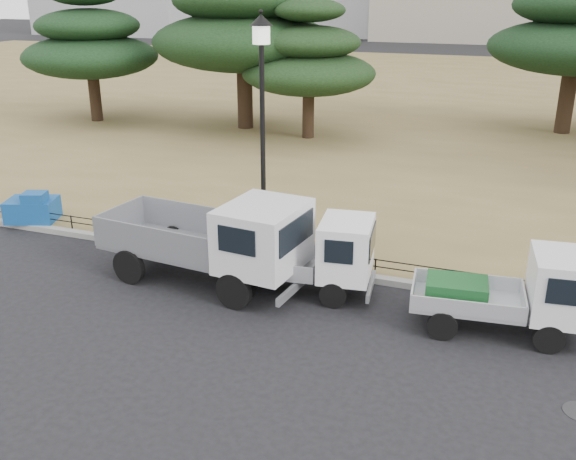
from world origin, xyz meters
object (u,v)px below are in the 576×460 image
at_px(truck_kei_front, 309,256).
at_px(street_lamp, 262,99).
at_px(truck_kei_rear, 514,292).
at_px(tarp_pile, 33,208).
at_px(truck_large, 214,236).

xyz_separation_m(truck_kei_front, street_lamp, (-1.69, 1.34, 3.30)).
height_order(truck_kei_rear, street_lamp, street_lamp).
relative_size(truck_kei_rear, tarp_pile, 2.16).
height_order(truck_kei_front, street_lamp, street_lamp).
xyz_separation_m(truck_kei_rear, tarp_pile, (-13.74, 1.72, -0.38)).
xyz_separation_m(truck_large, tarp_pile, (-6.96, 1.74, -0.69)).
relative_size(truck_large, street_lamp, 0.86).
relative_size(truck_kei_front, truck_kei_rear, 1.01).
bearing_deg(truck_large, truck_kei_rear, 6.40).
height_order(truck_large, truck_kei_rear, truck_large).
bearing_deg(truck_kei_front, truck_large, -178.49).
bearing_deg(truck_large, truck_kei_front, 15.21).
distance_m(truck_large, truck_kei_rear, 6.79).
bearing_deg(truck_kei_front, truck_kei_rear, -11.74).
height_order(truck_kei_front, truck_kei_rear, truck_kei_front).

